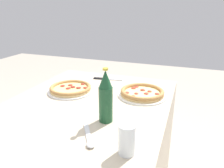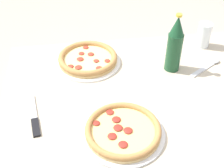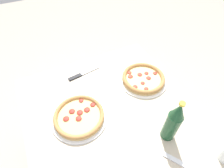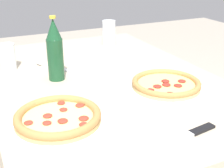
{
  "view_description": "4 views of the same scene",
  "coord_description": "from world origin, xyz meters",
  "px_view_note": "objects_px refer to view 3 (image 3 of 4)",
  "views": [
    {
      "loc": [
        -0.9,
        -0.51,
        1.27
      ],
      "look_at": [
        0.27,
        -0.08,
        0.82
      ],
      "focal_mm": 35.0,
      "sensor_mm": 36.0,
      "label": 1
    },
    {
      "loc": [
        0.35,
        0.87,
        1.56
      ],
      "look_at": [
        0.22,
        -0.05,
        0.81
      ],
      "focal_mm": 50.0,
      "sensor_mm": 36.0,
      "label": 2
    },
    {
      "loc": [
        -0.29,
        0.23,
        1.54
      ],
      "look_at": [
        0.28,
        -0.05,
        0.85
      ],
      "focal_mm": 28.0,
      "sensor_mm": 36.0,
      "label": 3
    },
    {
      "loc": [
        1.1,
        -0.46,
        1.23
      ],
      "look_at": [
        0.23,
        -0.06,
        0.83
      ],
      "focal_mm": 50.0,
      "sensor_mm": 36.0,
      "label": 4
    }
  ],
  "objects_px": {
    "beer_bottle": "(173,122)",
    "knife": "(83,74)",
    "pizza_veggie": "(143,78)",
    "pizza_salami": "(79,116)"
  },
  "relations": [
    {
      "from": "beer_bottle",
      "to": "knife",
      "type": "xyz_separation_m",
      "value": [
        0.57,
        0.22,
        -0.12
      ]
    },
    {
      "from": "pizza_salami",
      "to": "beer_bottle",
      "type": "distance_m",
      "value": 0.45
    },
    {
      "from": "pizza_veggie",
      "to": "beer_bottle",
      "type": "bearing_deg",
      "value": 165.14
    },
    {
      "from": "knife",
      "to": "pizza_veggie",
      "type": "bearing_deg",
      "value": -124.98
    },
    {
      "from": "pizza_salami",
      "to": "beer_bottle",
      "type": "bearing_deg",
      "value": -128.31
    },
    {
      "from": "pizza_salami",
      "to": "knife",
      "type": "height_order",
      "value": "pizza_salami"
    },
    {
      "from": "beer_bottle",
      "to": "pizza_salami",
      "type": "bearing_deg",
      "value": 51.69
    },
    {
      "from": "pizza_veggie",
      "to": "pizza_salami",
      "type": "bearing_deg",
      "value": 100.54
    },
    {
      "from": "knife",
      "to": "beer_bottle",
      "type": "bearing_deg",
      "value": -159.05
    },
    {
      "from": "knife",
      "to": "pizza_salami",
      "type": "bearing_deg",
      "value": 157.4
    }
  ]
}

